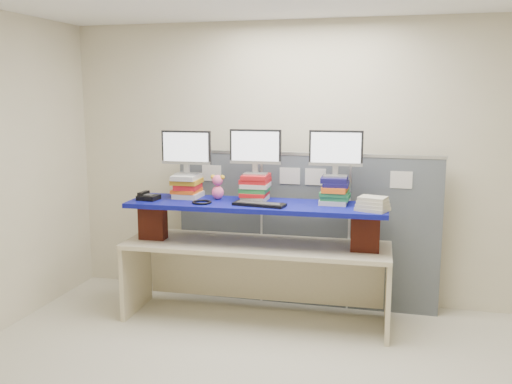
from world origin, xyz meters
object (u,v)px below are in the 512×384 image
(desk, at_px, (256,259))
(blue_board, at_px, (256,205))
(monitor_right, at_px, (336,151))
(keyboard, at_px, (259,204))
(monitor_left, at_px, (186,150))
(monitor_center, at_px, (255,149))
(desk_phone, at_px, (148,197))

(desk, distance_m, blue_board, 0.50)
(desk, distance_m, monitor_right, 1.23)
(blue_board, distance_m, keyboard, 0.14)
(desk, bearing_deg, monitor_left, 170.33)
(monitor_center, bearing_deg, keyboard, -69.87)
(desk, relative_size, monitor_right, 5.15)
(monitor_right, height_order, desk_phone, monitor_right)
(monitor_right, xyz_separation_m, desk_phone, (-1.70, -0.24, -0.45))
(monitor_right, bearing_deg, desk, -170.35)
(monitor_center, xyz_separation_m, monitor_right, (0.73, 0.02, 0.00))
(desk_phone, bearing_deg, monitor_right, 13.85)
(blue_board, relative_size, monitor_center, 4.92)
(monitor_center, height_order, monitor_right, monitor_right)
(desk_phone, bearing_deg, keyboard, 4.60)
(keyboard, xyz_separation_m, desk_phone, (-1.07, 0.02, 0.01))
(keyboard, height_order, desk_phone, desk_phone)
(blue_board, height_order, desk_phone, desk_phone)
(blue_board, bearing_deg, monitor_center, 104.88)
(monitor_right, bearing_deg, monitor_left, 180.00)
(monitor_left, distance_m, keyboard, 0.91)
(desk, xyz_separation_m, desk_phone, (-1.01, -0.10, 0.55))
(blue_board, relative_size, keyboard, 4.85)
(monitor_center, distance_m, desk_phone, 1.10)
(desk, height_order, blue_board, blue_board)
(desk, bearing_deg, blue_board, 178.12)
(monitor_left, relative_size, monitor_right, 1.00)
(keyboard, bearing_deg, monitor_left, 171.45)
(desk, height_order, keyboard, keyboard)
(blue_board, xyz_separation_m, monitor_center, (-0.04, 0.12, 0.50))
(blue_board, bearing_deg, keyboard, -65.22)
(desk, height_order, monitor_left, monitor_left)
(monitor_left, bearing_deg, desk, -9.67)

